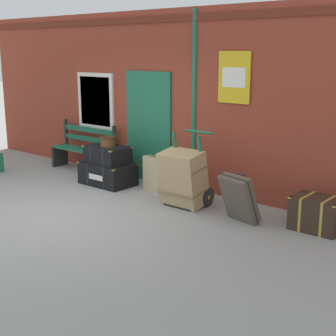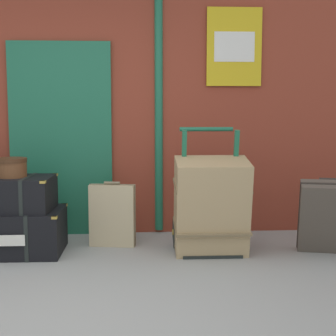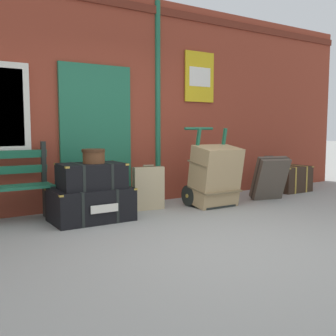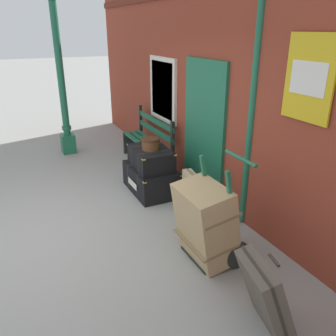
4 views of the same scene
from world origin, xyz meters
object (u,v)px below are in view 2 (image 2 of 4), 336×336
Objects in this scene: porters_trolley at (209,222)px; steamer_trunk_base at (10,231)px; suitcase_charcoal at (112,215)px; suitcase_oxblood at (328,217)px; steamer_trunk_middle at (10,194)px; round_hatbox at (12,166)px; large_brown_trunk at (211,206)px.

steamer_trunk_base is at bearing -179.35° from porters_trolley.
suitcase_charcoal is at bearing 169.03° from porters_trolley.
porters_trolley is 1.14m from suitcase_oxblood.
porters_trolley reaches higher than suitcase_oxblood.
steamer_trunk_middle reaches higher than suitcase_oxblood.
steamer_trunk_middle is at bearing -179.30° from porters_trolley.
suitcase_oxblood reaches higher than suitcase_charcoal.
round_hatbox is at bearing -166.57° from suitcase_charcoal.
steamer_trunk_base is 1.92m from porters_trolley.
porters_trolley is at bearing 90.00° from large_brown_trunk.
steamer_trunk_base is at bearing 172.41° from steamer_trunk_middle.
large_brown_trunk reaches higher than steamer_trunk_middle.
large_brown_trunk is 1.03m from suitcase_charcoal.
steamer_trunk_base is 0.85× the size of porters_trolley.
porters_trolley is 0.26m from large_brown_trunk.
steamer_trunk_middle is 0.70× the size of porters_trolley.
round_hatbox is at bearing -178.87° from porters_trolley.
suitcase_oxblood is at bearing -3.76° from large_brown_trunk.
steamer_trunk_middle is 1.92m from large_brown_trunk.
suitcase_charcoal is (0.93, 0.22, -0.53)m from round_hatbox.
large_brown_trunk is at bearing -20.63° from suitcase_charcoal.
steamer_trunk_base is at bearing -167.97° from suitcase_charcoal.
large_brown_trunk is (-0.00, -0.17, 0.20)m from porters_trolley.
steamer_trunk_base is 1.21× the size of steamer_trunk_middle.
steamer_trunk_middle is 0.89× the size of large_brown_trunk.
suitcase_oxblood is (1.11, -0.25, 0.09)m from porters_trolley.
suitcase_oxblood is (2.99, -0.21, -0.48)m from round_hatbox.
suitcase_charcoal is at bearing 13.43° from round_hatbox.
porters_trolley reaches higher than round_hatbox.
suitcase_oxblood is (2.06, -0.43, 0.05)m from suitcase_charcoal.
suitcase_charcoal is at bearing 12.25° from steamer_trunk_middle.
steamer_trunk_base is at bearing 175.75° from suitcase_oxblood.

